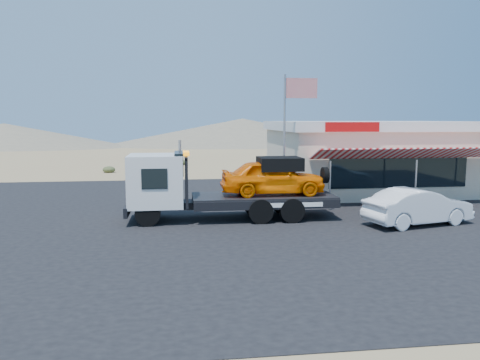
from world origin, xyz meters
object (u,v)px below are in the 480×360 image
Objects in this scene: jerky_store at (367,155)px; flagpole at (289,125)px; tow_truck at (226,183)px; white_sedan at (418,207)px.

flagpole is (-5.57, -4.47, 1.77)m from jerky_store.
flagpole reaches higher than tow_truck.
tow_truck is 1.95× the size of white_sedan.
flagpole reaches higher than white_sedan.
tow_truck is at bearing 60.73° from white_sedan.
tow_truck is 1.37× the size of flagpole.
white_sedan is 6.66m from flagpole.
tow_truck is 11.06m from jerky_store.
flagpole is at bearing 36.74° from tow_truck.
jerky_store is at bearing -23.63° from white_sedan.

